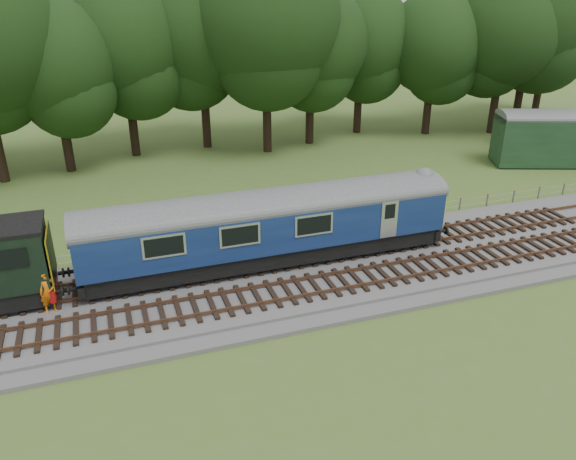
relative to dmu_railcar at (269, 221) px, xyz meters
name	(u,v)px	position (x,y,z in m)	size (l,w,h in m)	color
ground	(304,277)	(1.31, -1.40, -2.61)	(120.00, 120.00, 0.00)	#4A6A27
ballast	(304,274)	(1.31, -1.40, -2.43)	(70.00, 7.00, 0.35)	#4C4C4F
track_north	(294,257)	(1.31, 0.00, -2.19)	(67.20, 2.40, 0.21)	black
track_south	(316,286)	(1.31, -3.00, -2.19)	(67.20, 2.40, 0.21)	black
fence	(275,240)	(1.31, 3.10, -2.61)	(64.00, 0.12, 1.00)	#6B6054
tree_line	(210,154)	(1.31, 20.60, -2.61)	(70.00, 8.00, 18.00)	black
dmu_railcar	(269,221)	(0.00, 0.00, 0.00)	(18.05, 2.86, 3.88)	black
worker	(48,292)	(-10.16, -1.18, -1.30)	(0.69, 0.46, 1.90)	orange
shed	(529,133)	(27.15, 13.41, -1.34)	(3.57, 3.57, 2.50)	#173419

